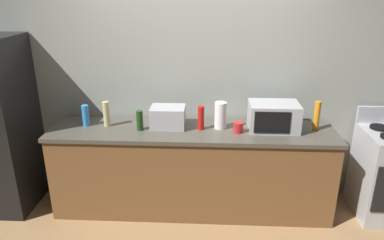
{
  "coord_description": "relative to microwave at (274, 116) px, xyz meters",
  "views": [
    {
      "loc": [
        0.17,
        -2.91,
        2.24
      ],
      "look_at": [
        0.0,
        0.4,
        1.0
      ],
      "focal_mm": 33.63,
      "sensor_mm": 36.0,
      "label": 1
    }
  ],
  "objects": [
    {
      "name": "back_wall",
      "position": [
        -0.8,
        0.36,
        0.31
      ],
      "size": [
        6.4,
        0.1,
        2.7
      ],
      "primitive_type": "cube",
      "color": "#9EA399",
      "rests_on": "ground_plane"
    },
    {
      "name": "paper_towel_roll",
      "position": [
        -0.52,
        0.0,
        0.0
      ],
      "size": [
        0.12,
        0.12,
        0.27
      ],
      "primitive_type": "cylinder",
      "color": "white",
      "rests_on": "counter_run"
    },
    {
      "name": "ground_plane",
      "position": [
        -0.8,
        -0.45,
        -1.04
      ],
      "size": [
        8.0,
        8.0,
        0.0
      ],
      "primitive_type": "plane",
      "color": "#A87F51"
    },
    {
      "name": "bottle_spray_cleaner",
      "position": [
        -1.88,
        0.0,
        -0.03
      ],
      "size": [
        0.07,
        0.07,
        0.22
      ],
      "primitive_type": "cylinder",
      "color": "#338CE5",
      "rests_on": "counter_run"
    },
    {
      "name": "toaster_oven",
      "position": [
        -1.05,
        0.01,
        -0.03
      ],
      "size": [
        0.34,
        0.26,
        0.21
      ],
      "primitive_type": "cube",
      "color": "#B7BABF",
      "rests_on": "counter_run"
    },
    {
      "name": "bottle_dish_soap",
      "position": [
        0.42,
        0.01,
        0.01
      ],
      "size": [
        0.06,
        0.06,
        0.29
      ],
      "primitive_type": "cylinder",
      "color": "orange",
      "rests_on": "counter_run"
    },
    {
      "name": "counter_run",
      "position": [
        -0.8,
        -0.05,
        -0.58
      ],
      "size": [
        2.84,
        0.64,
        0.9
      ],
      "color": "brown",
      "rests_on": "ground_plane"
    },
    {
      "name": "bottle_wine",
      "position": [
        -1.31,
        -0.08,
        -0.04
      ],
      "size": [
        0.07,
        0.07,
        0.2
      ],
      "primitive_type": "cylinder",
      "color": "#1E3F19",
      "rests_on": "counter_run"
    },
    {
      "name": "bottle_hot_sauce",
      "position": [
        -0.71,
        -0.04,
        -0.02
      ],
      "size": [
        0.06,
        0.06,
        0.24
      ],
      "primitive_type": "cylinder",
      "color": "red",
      "rests_on": "counter_run"
    },
    {
      "name": "bottle_vinegar",
      "position": [
        -1.67,
        0.0,
        -0.01
      ],
      "size": [
        0.06,
        0.06,
        0.26
      ],
      "primitive_type": "cylinder",
      "color": "beige",
      "rests_on": "counter_run"
    },
    {
      "name": "microwave",
      "position": [
        0.0,
        0.0,
        0.0
      ],
      "size": [
        0.48,
        0.35,
        0.27
      ],
      "color": "#B7BABF",
      "rests_on": "counter_run"
    },
    {
      "name": "mug_red",
      "position": [
        -0.35,
        -0.1,
        -0.08
      ],
      "size": [
        0.1,
        0.1,
        0.1
      ],
      "primitive_type": "cylinder",
      "color": "red",
      "rests_on": "counter_run"
    }
  ]
}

